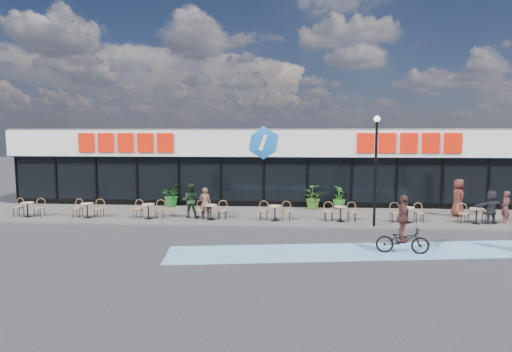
{
  "coord_description": "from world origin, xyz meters",
  "views": [
    {
      "loc": [
        1.23,
        -15.87,
        4.18
      ],
      "look_at": [
        -0.19,
        3.5,
        2.23
      ],
      "focal_mm": 28.0,
      "sensor_mm": 36.0,
      "label": 1
    }
  ],
  "objects_px": {
    "pedestrian_a": "(505,207)",
    "patron_left": "(205,203)",
    "potted_plant_right": "(339,197)",
    "patron_right": "(190,201)",
    "cyclist_a": "(403,232)",
    "potted_plant_left": "(171,195)",
    "pedestrian_c": "(491,207)",
    "lamp_post": "(376,161)",
    "pedestrian_b": "(458,198)",
    "potted_plant_mid": "(312,197)",
    "bistro_set_0": "(29,208)"
  },
  "relations": [
    {
      "from": "cyclist_a",
      "to": "potted_plant_mid",
      "type": "bearing_deg",
      "value": 108.32
    },
    {
      "from": "lamp_post",
      "to": "bistro_set_0",
      "type": "xyz_separation_m",
      "value": [
        -17.05,
        0.92,
        -2.51
      ]
    },
    {
      "from": "lamp_post",
      "to": "potted_plant_right",
      "type": "distance_m",
      "value": 5.01
    },
    {
      "from": "potted_plant_right",
      "to": "pedestrian_b",
      "type": "height_order",
      "value": "pedestrian_b"
    },
    {
      "from": "lamp_post",
      "to": "cyclist_a",
      "type": "xyz_separation_m",
      "value": [
        0.14,
        -3.92,
        -2.29
      ]
    },
    {
      "from": "potted_plant_left",
      "to": "bistro_set_0",
      "type": "bearing_deg",
      "value": -151.08
    },
    {
      "from": "pedestrian_a",
      "to": "pedestrian_c",
      "type": "height_order",
      "value": "pedestrian_c"
    },
    {
      "from": "pedestrian_c",
      "to": "patron_right",
      "type": "bearing_deg",
      "value": -17.7
    },
    {
      "from": "lamp_post",
      "to": "potted_plant_left",
      "type": "distance_m",
      "value": 11.81
    },
    {
      "from": "potted_plant_right",
      "to": "patron_left",
      "type": "xyz_separation_m",
      "value": [
        -6.97,
        -3.33,
        0.14
      ]
    },
    {
      "from": "potted_plant_left",
      "to": "pedestrian_c",
      "type": "xyz_separation_m",
      "value": [
        16.19,
        -3.61,
        0.14
      ]
    },
    {
      "from": "cyclist_a",
      "to": "lamp_post",
      "type": "bearing_deg",
      "value": 92.04
    },
    {
      "from": "potted_plant_left",
      "to": "cyclist_a",
      "type": "bearing_deg",
      "value": -37.56
    },
    {
      "from": "cyclist_a",
      "to": "patron_right",
      "type": "bearing_deg",
      "value": 149.88
    },
    {
      "from": "patron_left",
      "to": "pedestrian_c",
      "type": "bearing_deg",
      "value": 176.36
    },
    {
      "from": "potted_plant_mid",
      "to": "pedestrian_c",
      "type": "xyz_separation_m",
      "value": [
        8.03,
        -3.37,
        0.14
      ]
    },
    {
      "from": "lamp_post",
      "to": "bistro_set_0",
      "type": "distance_m",
      "value": 17.26
    },
    {
      "from": "potted_plant_right",
      "to": "bistro_set_0",
      "type": "bearing_deg",
      "value": -168.02
    },
    {
      "from": "potted_plant_right",
      "to": "patron_right",
      "type": "bearing_deg",
      "value": -158.41
    },
    {
      "from": "pedestrian_a",
      "to": "patron_left",
      "type": "bearing_deg",
      "value": -87.91
    },
    {
      "from": "bistro_set_0",
      "to": "pedestrian_a",
      "type": "distance_m",
      "value": 23.26
    },
    {
      "from": "patron_left",
      "to": "pedestrian_b",
      "type": "bearing_deg",
      "value": -175.86
    },
    {
      "from": "potted_plant_left",
      "to": "patron_left",
      "type": "distance_m",
      "value": 4.38
    },
    {
      "from": "lamp_post",
      "to": "cyclist_a",
      "type": "height_order",
      "value": "lamp_post"
    },
    {
      "from": "potted_plant_right",
      "to": "pedestrian_c",
      "type": "height_order",
      "value": "pedestrian_c"
    },
    {
      "from": "potted_plant_left",
      "to": "potted_plant_right",
      "type": "distance_m",
      "value": 9.7
    },
    {
      "from": "bistro_set_0",
      "to": "cyclist_a",
      "type": "relative_size",
      "value": 0.73
    },
    {
      "from": "patron_left",
      "to": "potted_plant_right",
      "type": "bearing_deg",
      "value": -157.34
    },
    {
      "from": "pedestrian_a",
      "to": "potted_plant_left",
      "type": "bearing_deg",
      "value": -99.33
    },
    {
      "from": "pedestrian_b",
      "to": "pedestrian_c",
      "type": "bearing_deg",
      "value": -134.97
    },
    {
      "from": "potted_plant_left",
      "to": "patron_left",
      "type": "relative_size",
      "value": 0.84
    },
    {
      "from": "potted_plant_left",
      "to": "patron_right",
      "type": "xyz_separation_m",
      "value": [
        1.94,
        -3.17,
        0.21
      ]
    },
    {
      "from": "patron_left",
      "to": "pedestrian_a",
      "type": "height_order",
      "value": "patron_left"
    },
    {
      "from": "cyclist_a",
      "to": "potted_plant_left",
      "type": "bearing_deg",
      "value": 142.44
    },
    {
      "from": "potted_plant_mid",
      "to": "lamp_post",
      "type": "bearing_deg",
      "value": -58.7
    },
    {
      "from": "patron_right",
      "to": "pedestrian_c",
      "type": "bearing_deg",
      "value": 176.96
    },
    {
      "from": "potted_plant_left",
      "to": "pedestrian_a",
      "type": "bearing_deg",
      "value": -11.55
    },
    {
      "from": "potted_plant_right",
      "to": "cyclist_a",
      "type": "relative_size",
      "value": 0.61
    },
    {
      "from": "bistro_set_0",
      "to": "patron_left",
      "type": "relative_size",
      "value": 0.98
    },
    {
      "from": "patron_right",
      "to": "pedestrian_b",
      "type": "xyz_separation_m",
      "value": [
        13.5,
        1.31,
        0.1
      ]
    },
    {
      "from": "lamp_post",
      "to": "patron_right",
      "type": "relative_size",
      "value": 2.88
    },
    {
      "from": "patron_left",
      "to": "pedestrian_c",
      "type": "relative_size",
      "value": 0.98
    },
    {
      "from": "patron_right",
      "to": "pedestrian_c",
      "type": "distance_m",
      "value": 14.26
    },
    {
      "from": "potted_plant_right",
      "to": "lamp_post",
      "type": "bearing_deg",
      "value": -76.91
    },
    {
      "from": "bistro_set_0",
      "to": "potted_plant_mid",
      "type": "height_order",
      "value": "potted_plant_mid"
    },
    {
      "from": "pedestrian_b",
      "to": "pedestrian_a",
      "type": "bearing_deg",
      "value": -115.53
    },
    {
      "from": "potted_plant_mid",
      "to": "cyclist_a",
      "type": "distance_m",
      "value": 8.53
    },
    {
      "from": "pedestrian_a",
      "to": "cyclist_a",
      "type": "relative_size",
      "value": 0.73
    },
    {
      "from": "lamp_post",
      "to": "patron_right",
      "type": "xyz_separation_m",
      "value": [
        -8.77,
        1.25,
        -2.1
      ]
    },
    {
      "from": "bistro_set_0",
      "to": "potted_plant_mid",
      "type": "xyz_separation_m",
      "value": [
        14.5,
        3.26,
        0.2
      ]
    }
  ]
}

